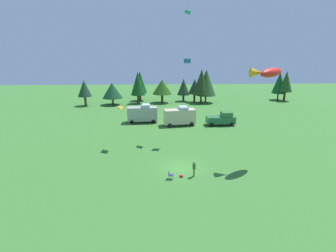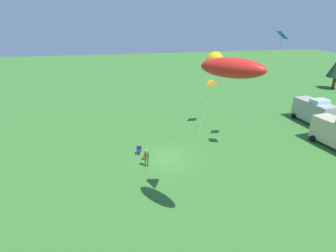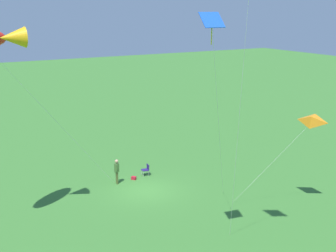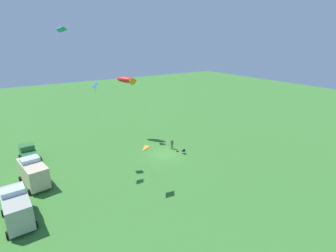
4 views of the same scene
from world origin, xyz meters
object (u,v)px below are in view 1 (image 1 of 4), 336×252
at_px(kite_large_fish, 267,73).
at_px(kite_delta_teal, 189,12).
at_px(van_motorhome_grey, 142,114).
at_px(folding_chair, 170,174).
at_px(person_kite_flyer, 194,167).
at_px(van_camper_beige, 180,116).
at_px(kite_diamond_blue, 186,64).
at_px(kite_delta_orange, 123,108).
at_px(backpack_on_grass, 181,176).
at_px(truck_green_flatbed, 222,119).

bearing_deg(kite_large_fish, kite_delta_teal, 122.54).
bearing_deg(van_motorhome_grey, folding_chair, -83.13).
height_order(person_kite_flyer, van_camper_beige, van_camper_beige).
xyz_separation_m(person_kite_flyer, kite_large_fish, (8.17, 3.47, 9.35)).
bearing_deg(van_camper_beige, folding_chair, -106.04).
bearing_deg(kite_delta_teal, kite_diamond_blue, -101.84).
distance_m(van_camper_beige, kite_diamond_blue, 12.77).
bearing_deg(kite_delta_orange, person_kite_flyer, -48.38).
height_order(folding_chair, kite_delta_orange, kite_delta_orange).
height_order(kite_large_fish, kite_delta_orange, kite_large_fish).
relative_size(kite_delta_teal, kite_delta_orange, 3.11).
bearing_deg(backpack_on_grass, folding_chair, -164.06).
relative_size(backpack_on_grass, van_motorhome_grey, 0.06).
bearing_deg(truck_green_flatbed, folding_chair, -119.08).
distance_m(person_kite_flyer, kite_delta_orange, 13.24).
distance_m(backpack_on_grass, van_motorhome_grey, 23.13).
distance_m(backpack_on_grass, kite_diamond_blue, 15.80).
bearing_deg(folding_chair, truck_green_flatbed, 71.62).
xyz_separation_m(person_kite_flyer, backpack_on_grass, (-1.34, -0.11, -0.91)).
height_order(van_camper_beige, kite_delta_orange, kite_delta_orange).
height_order(truck_green_flatbed, kite_diamond_blue, kite_diamond_blue).
xyz_separation_m(van_motorhome_grey, truck_green_flatbed, (14.10, -2.62, -0.54)).
xyz_separation_m(backpack_on_grass, truck_green_flatbed, (9.03, 19.90, 0.99)).
height_order(folding_chair, kite_large_fish, kite_large_fish).
bearing_deg(van_camper_beige, van_motorhome_grey, 152.38).
bearing_deg(van_motorhome_grey, backpack_on_grass, -80.13).
bearing_deg(kite_delta_teal, person_kite_flyer, -93.63).
distance_m(person_kite_flyer, backpack_on_grass, 1.62).
distance_m(person_kite_flyer, van_motorhome_grey, 23.31).
height_order(backpack_on_grass, kite_delta_orange, kite_delta_orange).
relative_size(folding_chair, kite_delta_orange, 0.14).
relative_size(van_motorhome_grey, kite_delta_teal, 0.30).
relative_size(folding_chair, kite_diamond_blue, 0.07).
xyz_separation_m(truck_green_flatbed, kite_diamond_blue, (-7.49, -8.48, 9.83)).
distance_m(truck_green_flatbed, kite_diamond_blue, 14.99).
height_order(person_kite_flyer, kite_large_fish, kite_large_fish).
height_order(person_kite_flyer, van_motorhome_grey, van_motorhome_grey).
xyz_separation_m(folding_chair, kite_large_fish, (10.68, 3.91, 9.89)).
distance_m(folding_chair, kite_delta_teal, 23.42).
bearing_deg(van_motorhome_grey, kite_large_fish, -55.22).
bearing_deg(van_motorhome_grey, kite_diamond_blue, -62.03).
distance_m(kite_large_fish, kite_delta_teal, 15.42).
relative_size(person_kite_flyer, kite_delta_orange, 0.29).
height_order(kite_delta_teal, kite_delta_orange, kite_delta_teal).
bearing_deg(kite_large_fish, van_motorhome_grey, 127.59).
bearing_deg(folding_chair, person_kite_flyer, 18.43).
distance_m(backpack_on_grass, kite_delta_teal, 23.35).
bearing_deg(kite_delta_orange, truck_green_flatbed, 33.22).
xyz_separation_m(van_motorhome_grey, van_camper_beige, (6.67, -2.33, 0.00)).
xyz_separation_m(folding_chair, kite_delta_teal, (3.45, 15.25, 17.44)).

